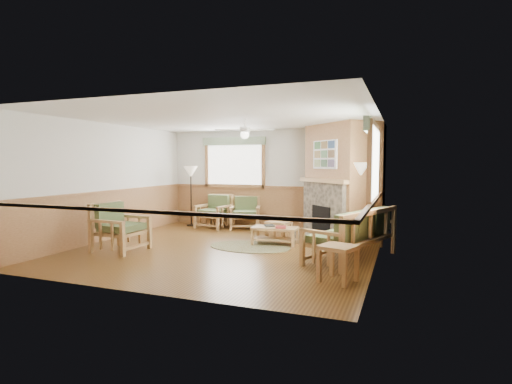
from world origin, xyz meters
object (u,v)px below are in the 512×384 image
(armchair_back_right, at_px, (245,213))
(floor_lamp_left, at_px, (191,196))
(coffee_table, at_px, (275,236))
(sofa, at_px, (351,234))
(floor_lamp_right, at_px, (359,204))
(armchair_back_left, at_px, (214,211))
(end_table_sofa, at_px, (338,264))
(armchair_left, at_px, (121,227))
(footstool, at_px, (279,231))
(end_table_chairs, at_px, (218,218))

(armchair_back_right, relative_size, floor_lamp_left, 0.51)
(armchair_back_right, relative_size, coffee_table, 0.88)
(coffee_table, xyz_separation_m, floor_lamp_left, (-3.04, 1.68, 0.66))
(sofa, bearing_deg, armchair_back_right, -107.44)
(floor_lamp_left, height_order, floor_lamp_right, floor_lamp_right)
(armchair_back_left, xyz_separation_m, floor_lamp_right, (4.01, -1.02, 0.45))
(armchair_back_right, relative_size, end_table_sofa, 1.55)
(armchair_left, bearing_deg, footstool, -47.57)
(armchair_back_right, bearing_deg, armchair_left, -128.05)
(floor_lamp_left, bearing_deg, footstool, -21.03)
(armchair_back_left, height_order, floor_lamp_left, floor_lamp_left)
(armchair_left, height_order, end_table_chairs, armchair_left)
(armchair_back_right, xyz_separation_m, armchair_left, (-1.32, -3.48, 0.06))
(armchair_left, bearing_deg, armchair_back_right, -18.02)
(end_table_sofa, xyz_separation_m, floor_lamp_left, (-4.76, 3.95, 0.57))
(armchair_back_right, height_order, floor_lamp_right, floor_lamp_right)
(coffee_table, bearing_deg, footstool, 95.76)
(sofa, xyz_separation_m, floor_lamp_right, (0.00, 1.36, 0.43))
(floor_lamp_right, bearing_deg, armchair_left, -153.26)
(armchair_back_right, bearing_deg, footstool, -60.36)
(armchair_back_right, height_order, coffee_table, armchair_back_right)
(sofa, relative_size, armchair_left, 2.10)
(end_table_chairs, bearing_deg, footstool, -30.13)
(sofa, distance_m, floor_lamp_left, 5.37)
(armchair_back_left, bearing_deg, end_table_sofa, -37.19)
(armchair_back_left, bearing_deg, sofa, -23.84)
(coffee_table, distance_m, footstool, 0.55)
(armchair_left, xyz_separation_m, floor_lamp_left, (-0.28, 3.35, 0.36))
(armchair_back_right, height_order, armchair_left, armchair_left)
(armchair_back_left, distance_m, end_table_sofa, 5.58)
(footstool, bearing_deg, end_table_sofa, -57.32)
(armchair_back_right, distance_m, floor_lamp_right, 3.42)
(armchair_left, bearing_deg, armchair_back_left, -5.33)
(floor_lamp_left, bearing_deg, floor_lamp_right, -12.97)
(floor_lamp_left, bearing_deg, armchair_left, -85.16)
(armchair_back_left, distance_m, floor_lamp_left, 0.86)
(sofa, relative_size, footstool, 4.12)
(armchair_back_right, relative_size, armchair_left, 0.88)
(armchair_back_right, bearing_deg, end_table_chairs, 162.75)
(coffee_table, height_order, floor_lamp_right, floor_lamp_right)
(sofa, height_order, armchair_back_left, sofa)
(coffee_table, distance_m, floor_lamp_right, 1.95)
(sofa, height_order, end_table_chairs, sofa)
(end_table_chairs, distance_m, floor_lamp_right, 4.22)
(footstool, bearing_deg, floor_lamp_left, 158.97)
(armchair_back_left, height_order, armchair_back_right, armchair_back_left)
(coffee_table, relative_size, floor_lamp_left, 0.57)
(armchair_left, relative_size, footstool, 1.96)
(armchair_back_left, height_order, footstool, armchair_back_left)
(armchair_back_left, relative_size, footstool, 1.80)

